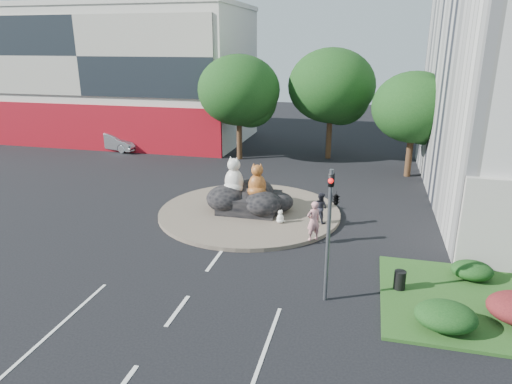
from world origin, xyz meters
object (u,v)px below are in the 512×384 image
kitten_white (280,216)px  pedestrian_pink (314,221)px  cat_white (234,175)px  litter_bin (400,280)px  pedestrian_dark (320,208)px  kitten_calico (220,204)px  cat_tabby (257,180)px  parked_car (116,141)px

kitten_white → pedestrian_pink: bearing=-81.3°
cat_white → litter_bin: (8.57, -6.78, -1.66)m
pedestrian_dark → litter_bin: bearing=154.0°
cat_white → litter_bin: size_ratio=2.87×
kitten_white → kitten_calico: bearing=129.5°
cat_tabby → pedestrian_dark: cat_tabby is taller
cat_white → pedestrian_dark: (4.89, -0.92, -1.14)m
cat_tabby → kitten_white: 2.50m
kitten_calico → pedestrian_pink: bearing=-2.5°
pedestrian_dark → litter_bin: 6.94m
pedestrian_dark → litter_bin: size_ratio=2.21×
pedestrian_dark → parked_car: size_ratio=0.34×
kitten_calico → kitten_white: size_ratio=1.23×
kitten_calico → pedestrian_pink: size_ratio=0.46×
kitten_calico → pedestrian_dark: bearing=20.5°
pedestrian_pink → parked_car: (-19.43, 15.60, -0.37)m
kitten_white → litter_bin: 7.76m
cat_tabby → pedestrian_pink: cat_tabby is taller
cat_tabby → litter_bin: 9.90m
kitten_calico → cat_white: bearing=75.1°
pedestrian_pink → kitten_white: bearing=-80.6°
kitten_white → parked_car: parked_car is taller
kitten_calico → pedestrian_dark: size_ratio=0.55×
cat_white → cat_tabby: bearing=13.0°
parked_car → litter_bin: bearing=-115.6°
litter_bin → kitten_white: bearing=136.9°
cat_white → parked_car: size_ratio=0.44×
kitten_calico → litter_bin: bearing=-11.2°
kitten_calico → kitten_white: (3.48, -0.72, -0.08)m
pedestrian_dark → cat_white: bearing=21.3°
kitten_white → litter_bin: bearing=-81.9°
cat_tabby → kitten_calico: (-1.93, -0.58, -1.38)m
pedestrian_pink → parked_car: bearing=-76.9°
cat_tabby → kitten_white: (1.55, -1.30, -1.47)m
kitten_white → parked_car: 22.34m
pedestrian_pink → litter_bin: 5.21m
cat_tabby → pedestrian_dark: size_ratio=1.15×
parked_car → litter_bin: 30.07m
cat_white → pedestrian_dark: cat_white is taller
pedestrian_pink → parked_car: size_ratio=0.40×
pedestrian_pink → cat_white: bearing=-71.9°
kitten_calico → parked_car: (-14.04, 13.14, 0.14)m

